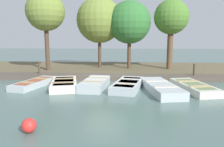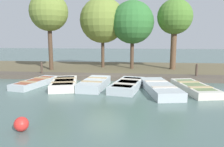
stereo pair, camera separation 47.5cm
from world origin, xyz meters
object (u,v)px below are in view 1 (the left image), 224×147
at_px(rowboat_3, 128,85).
at_px(park_tree_left, 99,20).
at_px(rowboat_4, 160,87).
at_px(mooring_post_near, 39,70).
at_px(mooring_post_far, 194,71).
at_px(park_tree_far_left, 45,12).
at_px(rowboat_5, 194,87).
at_px(park_tree_right, 171,18).
at_px(park_tree_center, 129,23).
at_px(buoy, 29,125).
at_px(rowboat_1, 64,84).
at_px(rowboat_2, 95,84).
at_px(rowboat_0, 35,83).

bearing_deg(rowboat_3, park_tree_left, -149.36).
relative_size(rowboat_4, mooring_post_near, 3.68).
xyz_separation_m(mooring_post_far, park_tree_far_left, (-2.14, -9.77, 3.79)).
distance_m(rowboat_5, mooring_post_far, 2.91).
distance_m(mooring_post_far, park_tree_right, 4.89).
bearing_deg(park_tree_center, buoy, -13.99).
bearing_deg(mooring_post_far, rowboat_1, -70.63).
distance_m(rowboat_4, park_tree_far_left, 9.86).
distance_m(rowboat_3, park_tree_left, 7.76).
distance_m(rowboat_2, park_tree_far_left, 7.42).
xyz_separation_m(rowboat_1, buoy, (5.36, 0.56, 0.01)).
distance_m(rowboat_4, buoy, 6.42).
bearing_deg(rowboat_2, rowboat_0, -88.10).
relative_size(rowboat_1, mooring_post_far, 2.95).
xyz_separation_m(rowboat_3, park_tree_center, (-5.97, 0.12, 3.45)).
bearing_deg(rowboat_5, mooring_post_far, 151.94).
relative_size(rowboat_5, park_tree_far_left, 0.59).
bearing_deg(park_tree_right, park_tree_left, -95.83).
distance_m(rowboat_2, mooring_post_near, 4.65).
bearing_deg(rowboat_4, mooring_post_near, -123.53).
height_order(rowboat_2, park_tree_right, park_tree_right).
relative_size(rowboat_2, mooring_post_far, 2.80).
relative_size(rowboat_0, rowboat_3, 0.95).
bearing_deg(park_tree_center, rowboat_4, 12.15).
bearing_deg(rowboat_4, park_tree_left, -162.10).
relative_size(mooring_post_near, mooring_post_far, 1.00).
distance_m(rowboat_0, rowboat_5, 8.08).
relative_size(rowboat_1, rowboat_4, 0.80).
height_order(rowboat_5, park_tree_left, park_tree_left).
bearing_deg(rowboat_3, park_tree_right, 163.78).
bearing_deg(park_tree_left, rowboat_2, 4.61).
height_order(rowboat_2, mooring_post_far, mooring_post_far).
bearing_deg(rowboat_5, buoy, -59.99).
distance_m(park_tree_left, park_tree_center, 2.38).
bearing_deg(mooring_post_far, rowboat_0, -75.31).
height_order(rowboat_0, mooring_post_near, mooring_post_near).
xyz_separation_m(mooring_post_far, park_tree_left, (-3.93, -6.19, 3.34)).
relative_size(park_tree_far_left, park_tree_right, 1.08).
relative_size(mooring_post_far, park_tree_far_left, 0.18).
bearing_deg(mooring_post_near, rowboat_3, 65.40).
bearing_deg(park_tree_far_left, rowboat_1, 28.19).
distance_m(rowboat_1, park_tree_center, 7.68).
xyz_separation_m(park_tree_left, park_tree_right, (0.55, 5.37, 0.10)).
bearing_deg(rowboat_1, park_tree_left, 156.92).
bearing_deg(rowboat_2, park_tree_right, 145.83).
relative_size(rowboat_0, park_tree_center, 0.60).
height_order(rowboat_3, park_tree_left, park_tree_left).
bearing_deg(rowboat_1, rowboat_5, 74.31).
height_order(rowboat_0, park_tree_left, park_tree_left).
height_order(mooring_post_far, park_tree_center, park_tree_center).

